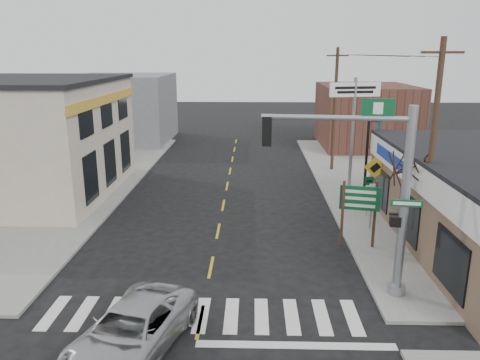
{
  "coord_description": "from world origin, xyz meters",
  "views": [
    {
      "loc": [
        1.67,
        -13.39,
        8.45
      ],
      "look_at": [
        1.09,
        7.27,
        2.8
      ],
      "focal_mm": 35.0,
      "sensor_mm": 36.0,
      "label": 1
    }
  ],
  "objects_px": {
    "utility_pole_far": "(335,109)",
    "guide_sign": "(359,205)",
    "suv": "(131,331)",
    "bare_tree": "(408,160)",
    "lamp_post": "(369,143)",
    "utility_pole_near": "(432,151)",
    "traffic_signal_pole": "(382,183)",
    "fire_hydrant": "(401,233)",
    "dance_center_sign": "(354,106)"
  },
  "relations": [
    {
      "from": "lamp_post",
      "to": "utility_pole_far",
      "type": "distance_m",
      "value": 7.42
    },
    {
      "from": "utility_pole_near",
      "to": "utility_pole_far",
      "type": "height_order",
      "value": "utility_pole_near"
    },
    {
      "from": "lamp_post",
      "to": "utility_pole_far",
      "type": "height_order",
      "value": "utility_pole_far"
    },
    {
      "from": "fire_hydrant",
      "to": "utility_pole_near",
      "type": "bearing_deg",
      "value": -82.77
    },
    {
      "from": "lamp_post",
      "to": "utility_pole_near",
      "type": "distance_m",
      "value": 8.21
    },
    {
      "from": "dance_center_sign",
      "to": "bare_tree",
      "type": "distance_m",
      "value": 10.44
    },
    {
      "from": "fire_hydrant",
      "to": "utility_pole_far",
      "type": "bearing_deg",
      "value": 94.23
    },
    {
      "from": "fire_hydrant",
      "to": "utility_pole_near",
      "type": "height_order",
      "value": "utility_pole_near"
    },
    {
      "from": "traffic_signal_pole",
      "to": "guide_sign",
      "type": "bearing_deg",
      "value": 92.11
    },
    {
      "from": "guide_sign",
      "to": "fire_hydrant",
      "type": "bearing_deg",
      "value": 32.95
    },
    {
      "from": "utility_pole_far",
      "to": "dance_center_sign",
      "type": "bearing_deg",
      "value": -85.52
    },
    {
      "from": "traffic_signal_pole",
      "to": "dance_center_sign",
      "type": "relative_size",
      "value": 1.0
    },
    {
      "from": "bare_tree",
      "to": "fire_hydrant",
      "type": "bearing_deg",
      "value": 71.14
    },
    {
      "from": "bare_tree",
      "to": "utility_pole_far",
      "type": "bearing_deg",
      "value": 92.0
    },
    {
      "from": "dance_center_sign",
      "to": "bare_tree",
      "type": "xyz_separation_m",
      "value": [
        0.13,
        -10.38,
        -1.09
      ]
    },
    {
      "from": "suv",
      "to": "guide_sign",
      "type": "xyz_separation_m",
      "value": [
        8.08,
        7.61,
        1.35
      ]
    },
    {
      "from": "dance_center_sign",
      "to": "bare_tree",
      "type": "relative_size",
      "value": 1.33
    },
    {
      "from": "guide_sign",
      "to": "utility_pole_near",
      "type": "height_order",
      "value": "utility_pole_near"
    },
    {
      "from": "fire_hydrant",
      "to": "dance_center_sign",
      "type": "height_order",
      "value": "dance_center_sign"
    },
    {
      "from": "suv",
      "to": "guide_sign",
      "type": "relative_size",
      "value": 1.7
    },
    {
      "from": "lamp_post",
      "to": "utility_pole_far",
      "type": "relative_size",
      "value": 0.66
    },
    {
      "from": "fire_hydrant",
      "to": "utility_pole_near",
      "type": "relative_size",
      "value": 0.07
    },
    {
      "from": "lamp_post",
      "to": "dance_center_sign",
      "type": "relative_size",
      "value": 0.83
    },
    {
      "from": "fire_hydrant",
      "to": "bare_tree",
      "type": "height_order",
      "value": "bare_tree"
    },
    {
      "from": "suv",
      "to": "dance_center_sign",
      "type": "xyz_separation_m",
      "value": [
        9.68,
        17.42,
        4.58
      ]
    },
    {
      "from": "guide_sign",
      "to": "lamp_post",
      "type": "bearing_deg",
      "value": 86.88
    },
    {
      "from": "fire_hydrant",
      "to": "suv",
      "type": "bearing_deg",
      "value": -140.63
    },
    {
      "from": "dance_center_sign",
      "to": "utility_pole_far",
      "type": "xyz_separation_m",
      "value": [
        -0.4,
        4.55,
        -0.71
      ]
    },
    {
      "from": "suv",
      "to": "lamp_post",
      "type": "distance_m",
      "value": 18.0
    },
    {
      "from": "utility_pole_near",
      "to": "traffic_signal_pole",
      "type": "bearing_deg",
      "value": -124.09
    },
    {
      "from": "guide_sign",
      "to": "utility_pole_near",
      "type": "xyz_separation_m",
      "value": [
        2.44,
        -1.04,
        2.63
      ]
    },
    {
      "from": "guide_sign",
      "to": "fire_hydrant",
      "type": "height_order",
      "value": "guide_sign"
    },
    {
      "from": "suv",
      "to": "guide_sign",
      "type": "height_order",
      "value": "guide_sign"
    },
    {
      "from": "suv",
      "to": "dance_center_sign",
      "type": "height_order",
      "value": "dance_center_sign"
    },
    {
      "from": "bare_tree",
      "to": "utility_pole_far",
      "type": "distance_m",
      "value": 14.95
    },
    {
      "from": "lamp_post",
      "to": "utility_pole_near",
      "type": "bearing_deg",
      "value": -97.79
    },
    {
      "from": "guide_sign",
      "to": "dance_center_sign",
      "type": "height_order",
      "value": "dance_center_sign"
    },
    {
      "from": "traffic_signal_pole",
      "to": "utility_pole_near",
      "type": "height_order",
      "value": "utility_pole_near"
    },
    {
      "from": "guide_sign",
      "to": "lamp_post",
      "type": "relative_size",
      "value": 0.53
    },
    {
      "from": "utility_pole_near",
      "to": "bare_tree",
      "type": "bearing_deg",
      "value": 154.24
    },
    {
      "from": "traffic_signal_pole",
      "to": "lamp_post",
      "type": "height_order",
      "value": "traffic_signal_pole"
    },
    {
      "from": "utility_pole_far",
      "to": "guide_sign",
      "type": "bearing_deg",
      "value": -95.28
    },
    {
      "from": "suv",
      "to": "lamp_post",
      "type": "xyz_separation_m",
      "value": [
        10.05,
        14.68,
        2.74
      ]
    },
    {
      "from": "bare_tree",
      "to": "utility_pole_near",
      "type": "xyz_separation_m",
      "value": [
        0.71,
        -0.47,
        0.5
      ]
    },
    {
      "from": "traffic_signal_pole",
      "to": "dance_center_sign",
      "type": "distance_m",
      "value": 14.11
    },
    {
      "from": "lamp_post",
      "to": "suv",
      "type": "bearing_deg",
      "value": -135.53
    },
    {
      "from": "fire_hydrant",
      "to": "bare_tree",
      "type": "relative_size",
      "value": 0.13
    },
    {
      "from": "suv",
      "to": "bare_tree",
      "type": "xyz_separation_m",
      "value": [
        9.81,
        7.04,
        3.49
      ]
    },
    {
      "from": "lamp_post",
      "to": "bare_tree",
      "type": "xyz_separation_m",
      "value": [
        -0.24,
        -7.64,
        0.75
      ]
    },
    {
      "from": "traffic_signal_pole",
      "to": "utility_pole_near",
      "type": "relative_size",
      "value": 0.77
    }
  ]
}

